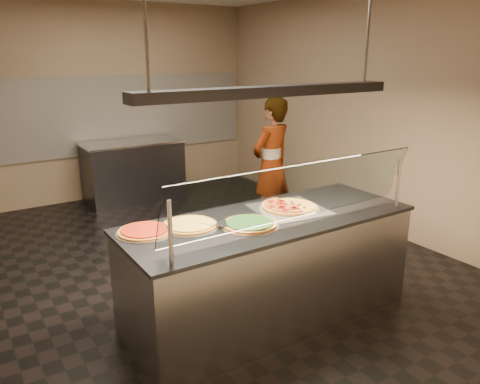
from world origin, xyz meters
TOP-DOWN VIEW (x-y plane):
  - ground at (0.00, 0.00)m, footprint 5.00×6.00m
  - wall_back at (0.00, 3.01)m, footprint 5.00×0.02m
  - wall_front at (0.00, -3.01)m, footprint 5.00×0.02m
  - wall_right at (2.51, 0.00)m, footprint 0.02×6.00m
  - tile_band at (0.00, 2.98)m, footprint 4.90×0.02m
  - serving_counter at (0.01, -1.38)m, footprint 2.49×0.94m
  - sneeze_guard at (0.01, -1.72)m, footprint 2.25×0.18m
  - perforated_tray at (0.27, -1.31)m, footprint 0.65×0.65m
  - half_pizza_pepperoni at (0.15, -1.31)m, footprint 0.30×0.51m
  - half_pizza_sausage at (0.39, -1.31)m, footprint 0.30×0.51m
  - pizza_spinach at (-0.24, -1.46)m, footprint 0.46×0.46m
  - pizza_cheese at (-0.65, -1.21)m, footprint 0.46×0.46m
  - pizza_tomato at (-0.99, -1.15)m, footprint 0.43×0.43m
  - pizza_spatula at (-0.49, -1.32)m, footprint 0.26×0.20m
  - prep_table at (0.28, 2.55)m, footprint 1.49×0.74m
  - worker at (1.32, 0.36)m, footprint 0.71×0.55m
  - heat_lamp_housing at (0.01, -1.38)m, footprint 2.30×0.18m
  - lamp_rod_left at (-0.99, -1.38)m, footprint 0.02×0.02m
  - lamp_rod_right at (1.01, -1.38)m, footprint 0.02×0.02m

SIDE VIEW (x-z plane):
  - ground at x=0.00m, z-range -0.02..0.00m
  - serving_counter at x=0.01m, z-range 0.00..0.93m
  - prep_table at x=0.28m, z-range 0.00..0.93m
  - worker at x=1.32m, z-range 0.00..1.72m
  - perforated_tray at x=0.27m, z-range 0.93..0.94m
  - pizza_tomato at x=-0.99m, z-range 0.93..0.96m
  - pizza_cheese at x=-0.65m, z-range 0.93..0.96m
  - pizza_spinach at x=-0.24m, z-range 0.93..0.96m
  - half_pizza_sausage at x=0.39m, z-range 0.94..0.98m
  - pizza_spatula at x=-0.49m, z-range 0.95..0.97m
  - half_pizza_pepperoni at x=0.15m, z-range 0.94..0.99m
  - sneeze_guard at x=0.01m, z-range 0.96..1.49m
  - tile_band at x=0.00m, z-range 0.70..1.90m
  - wall_back at x=0.00m, z-range 0.00..3.00m
  - wall_front at x=0.00m, z-range 0.00..3.00m
  - wall_right at x=2.51m, z-range 0.00..3.00m
  - heat_lamp_housing at x=0.01m, z-range 1.91..1.99m
  - lamp_rod_left at x=-0.99m, z-range 1.99..3.00m
  - lamp_rod_right at x=1.01m, z-range 1.99..3.00m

